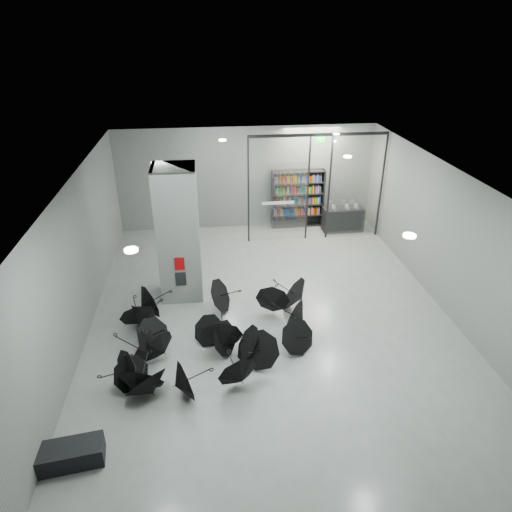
{
  "coord_description": "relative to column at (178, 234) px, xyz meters",
  "views": [
    {
      "loc": [
        -1.7,
        -10.26,
        7.47
      ],
      "look_at": [
        -0.3,
        1.5,
        1.4
      ],
      "focal_mm": 32.18,
      "sensor_mm": 36.0,
      "label": 1
    }
  ],
  "objects": [
    {
      "name": "fire_cabinet",
      "position": [
        0.0,
        -0.62,
        -0.65
      ],
      "size": [
        0.28,
        0.04,
        0.38
      ],
      "primitive_type": "cube",
      "color": "#A50A07",
      "rests_on": "column"
    },
    {
      "name": "exit_sign",
      "position": [
        4.9,
        3.3,
        1.82
      ],
      "size": [
        0.3,
        0.06,
        0.15
      ],
      "primitive_type": "cube",
      "color": "#0CE533",
      "rests_on": "room"
    },
    {
      "name": "bench",
      "position": [
        -2.0,
        -5.92,
        -1.79
      ],
      "size": [
        1.34,
        0.71,
        0.41
      ],
      "primitive_type": "cube",
      "rotation": [
        0.0,
        0.0,
        0.13
      ],
      "color": "black",
      "rests_on": "ground"
    },
    {
      "name": "shop_counter",
      "position": [
        6.22,
        4.06,
        -1.53
      ],
      "size": [
        1.58,
        0.65,
        0.95
      ],
      "primitive_type": "cube",
      "rotation": [
        0.0,
        0.0,
        0.01
      ],
      "color": "black",
      "rests_on": "ground"
    },
    {
      "name": "info_panel",
      "position": [
        0.0,
        -0.62,
        -1.15
      ],
      "size": [
        0.3,
        0.03,
        0.42
      ],
      "primitive_type": "cube",
      "color": "black",
      "rests_on": "column"
    },
    {
      "name": "umbrella_cluster",
      "position": [
        0.59,
        -2.91,
        -1.69
      ],
      "size": [
        5.74,
        4.82,
        1.3
      ],
      "color": "black",
      "rests_on": "ground"
    },
    {
      "name": "column",
      "position": [
        0.0,
        0.0,
        0.0
      ],
      "size": [
        1.2,
        1.2,
        4.0
      ],
      "primitive_type": "cube",
      "color": "slate",
      "rests_on": "ground"
    },
    {
      "name": "room",
      "position": [
        2.5,
        -2.0,
        0.84
      ],
      "size": [
        14.0,
        14.02,
        4.01
      ],
      "color": "gray",
      "rests_on": "ground"
    },
    {
      "name": "bookshelf",
      "position": [
        4.5,
        4.75,
        -0.85
      ],
      "size": [
        2.1,
        0.46,
        2.31
      ],
      "primitive_type": null,
      "rotation": [
        0.0,
        0.0,
        0.02
      ],
      "color": "black",
      "rests_on": "ground"
    },
    {
      "name": "glass_partition",
      "position": [
        4.89,
        3.5,
        0.18
      ],
      "size": [
        5.06,
        0.08,
        4.0
      ],
      "color": "silver",
      "rests_on": "ground"
    }
  ]
}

